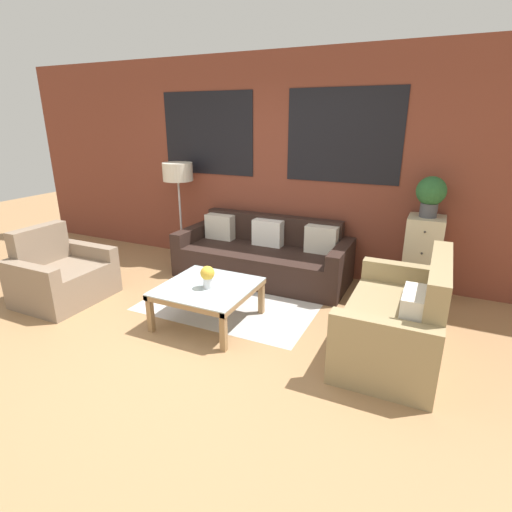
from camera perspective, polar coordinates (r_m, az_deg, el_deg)
name	(u,v)px	position (r m, az deg, el deg)	size (l,w,h in m)	color
ground_plane	(166,346)	(3.88, -12.70, -12.48)	(16.00, 16.00, 0.00)	#9E754C
wall_back_brick	(271,165)	(5.47, 2.19, 12.81)	(8.40, 0.09, 2.80)	brown
rug	(236,299)	(4.71, -2.81, -6.11)	(1.93, 1.53, 0.00)	#BCB7B2
couch_dark	(263,257)	(5.24, 1.03, -0.10)	(2.24, 0.88, 0.78)	black
settee_vintage	(398,322)	(3.77, 19.66, -8.81)	(0.80, 1.45, 0.92)	#99845B
armchair_corner	(62,277)	(5.11, -26.02, -2.67)	(0.80, 0.95, 0.84)	#84705B
coffee_table	(208,291)	(4.08, -6.90, -4.99)	(0.90, 0.90, 0.41)	silver
floor_lamp	(178,176)	(5.79, -11.09, 11.16)	(0.42, 0.42, 1.42)	#B2B2B7
drawer_cabinet	(422,258)	(4.96, 22.58, -0.28)	(0.39, 0.43, 0.97)	#C6B793
potted_plant	(431,194)	(4.78, 23.71, 8.15)	(0.32, 0.32, 0.45)	#47474C
flower_vase	(208,276)	(3.96, -6.94, -2.79)	(0.14, 0.14, 0.23)	silver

